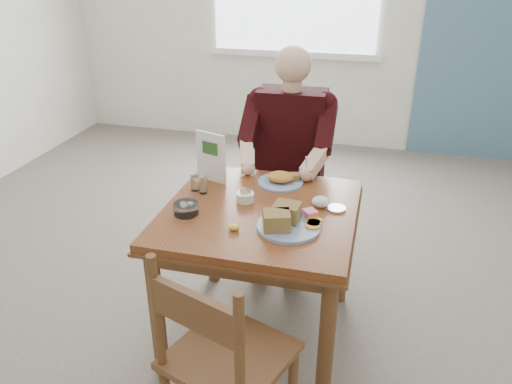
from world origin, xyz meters
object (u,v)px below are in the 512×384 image
(chair_far, at_px, (290,190))
(chair_near, at_px, (222,360))
(diner, at_px, (289,146))
(far_plate, at_px, (281,179))
(table, at_px, (260,229))
(near_plate, at_px, (286,220))

(chair_far, xyz_separation_m, chair_near, (0.03, -1.51, 0.00))
(chair_near, xyz_separation_m, diner, (-0.03, 1.42, 0.33))
(chair_far, height_order, diner, diner)
(chair_far, bearing_deg, far_plate, -85.36)
(table, xyz_separation_m, diner, (0.00, 0.71, 0.17))
(chair_far, xyz_separation_m, diner, (0.00, -0.09, 0.33))
(table, bearing_deg, diner, 90.00)
(chair_near, xyz_separation_m, far_plate, (0.01, 1.02, 0.30))
(table, bearing_deg, chair_far, 90.00)
(table, xyz_separation_m, near_plate, (0.16, -0.14, 0.15))
(table, distance_m, chair_near, 0.73)
(table, height_order, near_plate, near_plate)
(chair_far, height_order, near_plate, chair_far)
(table, relative_size, chair_far, 0.97)
(diner, bearing_deg, chair_far, 90.01)
(table, xyz_separation_m, chair_far, (0.00, 0.80, -0.16))
(chair_near, bearing_deg, table, 92.69)
(table, xyz_separation_m, chair_near, (0.03, -0.71, -0.16))
(near_plate, bearing_deg, table, 138.08)
(diner, bearing_deg, far_plate, -84.33)
(chair_near, height_order, far_plate, chair_near)
(diner, bearing_deg, chair_near, -88.65)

